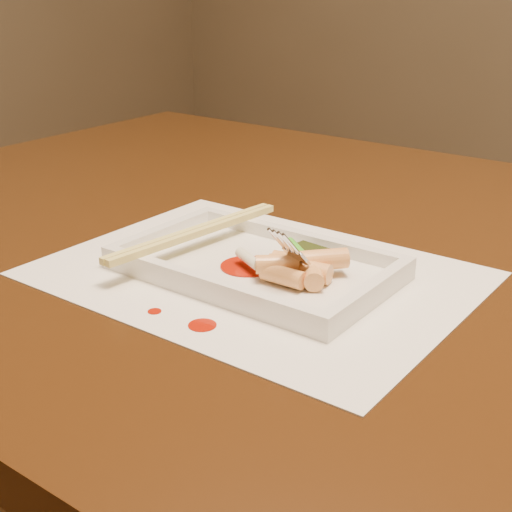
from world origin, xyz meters
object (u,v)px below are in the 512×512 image
Objects in this scene: table at (350,327)px; placemat at (256,274)px; plate_base at (256,269)px; fork at (331,201)px; chopstick_a at (192,231)px.

table is 3.50× the size of placemat.
fork is at bearing 14.42° from plate_base.
fork is at bearing 6.75° from chopstick_a.
placemat is at bearing -165.58° from fork.
table is 5.38× the size of plate_base.
table is at bearing 74.24° from plate_base.
plate_base is at bearing 0.00° from placemat.
fork is (0.07, 0.02, 0.08)m from placemat.
fork is at bearing 14.42° from placemat.
plate_base reaches higher than placemat.
fork is at bearing -73.43° from table.
placemat is 0.09m from chopstick_a.
chopstick_a is 1.60× the size of fork.
placemat is 1.78× the size of chopstick_a.
fork is (0.07, 0.02, 0.08)m from plate_base.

